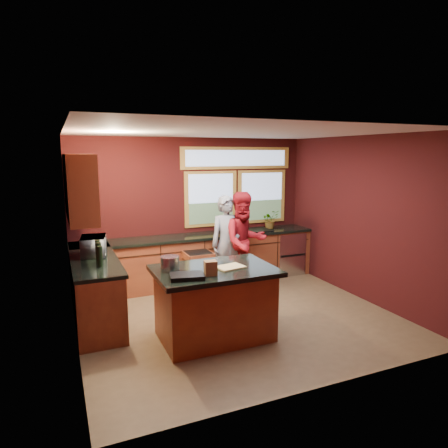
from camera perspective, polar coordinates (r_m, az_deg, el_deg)
floor at (r=6.12m, az=1.94°, el=-13.10°), size 4.50×4.50×0.00m
room_shell at (r=5.75m, az=-4.75°, el=3.93°), size 4.52×4.02×2.71m
back_counter at (r=7.53m, az=-2.12°, el=-4.91°), size 4.50×0.64×0.93m
left_counter at (r=6.28m, az=-18.06°, el=-8.47°), size 0.64×2.30×0.93m
island at (r=5.33m, az=-1.35°, el=-11.19°), size 1.55×1.05×0.95m
person_grey at (r=6.96m, az=0.51°, el=-2.89°), size 0.64×0.43×1.70m
person_red at (r=6.99m, az=2.90°, el=-2.58°), size 0.88×0.70×1.76m
microwave at (r=6.14m, az=-18.12°, el=-3.01°), size 0.41×0.55×0.28m
potted_plant at (r=7.99m, az=6.62°, el=0.66°), size 0.33×0.29×0.37m
paper_towel at (r=7.54m, az=0.53°, el=-0.17°), size 0.12×0.12×0.28m
cutting_board at (r=5.20m, az=0.90°, el=-6.17°), size 0.39×0.31×0.02m
stock_pot at (r=5.12m, az=-7.75°, el=-5.59°), size 0.24×0.24×0.18m
paper_bag at (r=4.87m, az=-1.93°, el=-6.31°), size 0.16×0.14×0.18m
black_tray at (r=4.80m, az=-5.30°, el=-7.43°), size 0.45×0.36×0.05m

